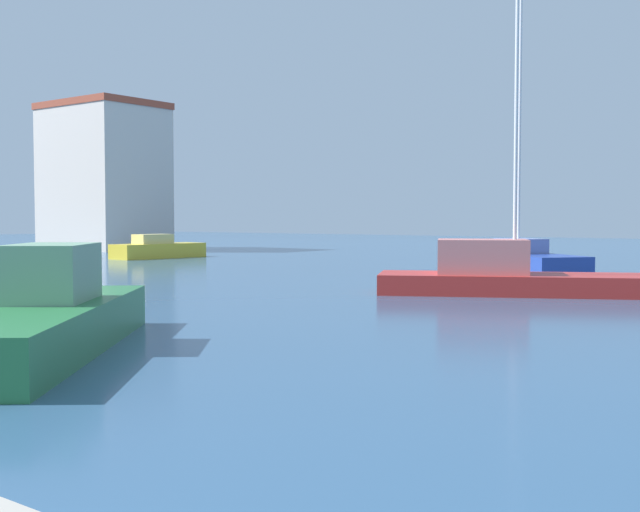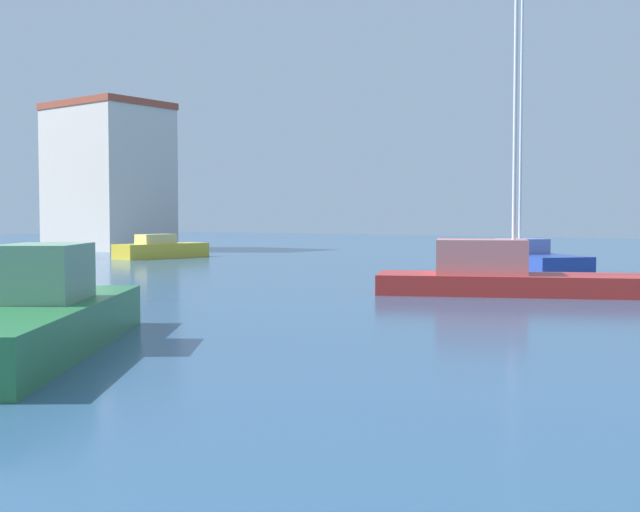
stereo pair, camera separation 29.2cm
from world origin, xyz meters
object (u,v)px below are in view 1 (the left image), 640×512
(sailboat_blue_center_channel, at_px, (518,260))
(sailboat_red_behind_lamppost, at_px, (505,275))
(motorboat_yellow_far_left, at_px, (158,249))
(motorboat_green_distant_east, at_px, (43,319))

(sailboat_blue_center_channel, relative_size, sailboat_red_behind_lamppost, 1.09)
(sailboat_blue_center_channel, relative_size, motorboat_yellow_far_left, 2.16)
(sailboat_blue_center_channel, xyz_separation_m, sailboat_red_behind_lamppost, (-8.77, -3.20, 0.03))
(motorboat_green_distant_east, distance_m, sailboat_red_behind_lamppost, 15.48)
(sailboat_blue_center_channel, distance_m, motorboat_green_distant_east, 24.10)
(sailboat_blue_center_channel, bearing_deg, motorboat_yellow_far_left, 90.49)
(sailboat_red_behind_lamppost, bearing_deg, sailboat_blue_center_channel, 20.03)
(motorboat_yellow_far_left, bearing_deg, sailboat_blue_center_channel, -89.51)
(motorboat_green_distant_east, relative_size, motorboat_yellow_far_left, 1.27)
(sailboat_blue_center_channel, relative_size, motorboat_green_distant_east, 1.70)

